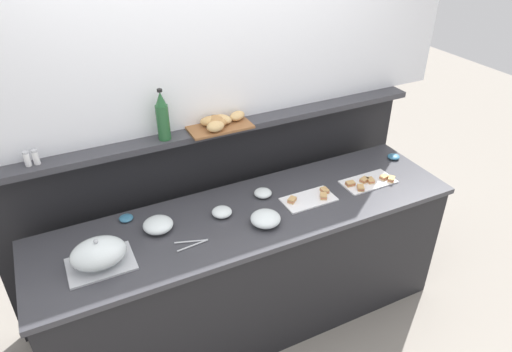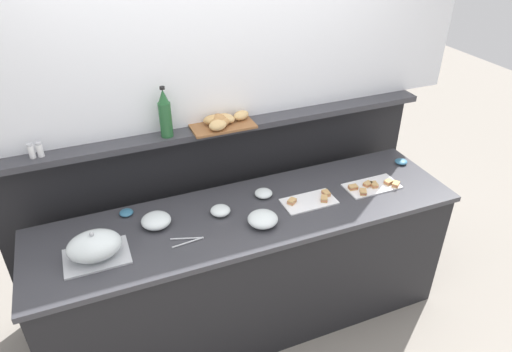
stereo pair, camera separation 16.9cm
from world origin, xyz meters
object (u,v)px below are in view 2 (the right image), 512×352
(glass_bowl_small, at_px, (264,194))
(pepper_shaker, at_px, (40,150))
(serving_cloche, at_px, (94,247))
(glass_bowl_extra, at_px, (220,211))
(bread_basket, at_px, (222,121))
(sandwich_platter_front, at_px, (373,186))
(glass_bowl_large, at_px, (156,221))
(condiment_bowl_cream, at_px, (401,162))
(serving_tongs, at_px, (188,240))
(sandwich_platter_rear, at_px, (310,201))
(salt_shaker, at_px, (31,151))
(wine_bottle_green, at_px, (165,114))
(glass_bowl_medium, at_px, (263,219))
(condiment_bowl_red, at_px, (126,213))

(glass_bowl_small, distance_m, pepper_shaker, 1.33)
(glass_bowl_small, height_order, pepper_shaker, pepper_shaker)
(serving_cloche, distance_m, glass_bowl_extra, 0.75)
(bread_basket, bearing_deg, sandwich_platter_front, -28.85)
(glass_bowl_large, distance_m, glass_bowl_small, 0.70)
(sandwich_platter_front, distance_m, glass_bowl_large, 1.40)
(condiment_bowl_cream, xyz_separation_m, serving_tongs, (-1.63, -0.26, -0.01))
(serving_cloche, bearing_deg, sandwich_platter_rear, 1.26)
(serving_tongs, relative_size, salt_shaker, 2.15)
(serving_tongs, bearing_deg, wine_bottle_green, 84.83)
(sandwich_platter_rear, height_order, serving_tongs, sandwich_platter_rear)
(serving_tongs, bearing_deg, condiment_bowl_cream, 9.05)
(glass_bowl_medium, distance_m, glass_bowl_extra, 0.27)
(glass_bowl_extra, height_order, salt_shaker, salt_shaker)
(glass_bowl_medium, distance_m, condiment_bowl_red, 0.82)
(serving_cloche, height_order, glass_bowl_extra, serving_cloche)
(sandwich_platter_front, height_order, serving_tongs, sandwich_platter_front)
(serving_tongs, xyz_separation_m, pepper_shaker, (-0.66, 0.57, 0.43))
(salt_shaker, bearing_deg, glass_bowl_medium, -26.72)
(serving_cloche, distance_m, glass_bowl_large, 0.39)
(glass_bowl_extra, xyz_separation_m, condiment_bowl_cream, (1.39, 0.09, -0.01))
(serving_cloche, height_order, glass_bowl_medium, serving_cloche)
(glass_bowl_small, bearing_deg, sandwich_platter_front, -14.12)
(condiment_bowl_red, distance_m, salt_shaker, 0.63)
(wine_bottle_green, height_order, salt_shaker, wine_bottle_green)
(glass_bowl_large, height_order, glass_bowl_small, glass_bowl_large)
(glass_bowl_large, height_order, serving_tongs, glass_bowl_large)
(glass_bowl_small, distance_m, condiment_bowl_cream, 1.07)
(sandwich_platter_rear, height_order, glass_bowl_small, glass_bowl_small)
(serving_cloche, height_order, serving_tongs, serving_cloche)
(glass_bowl_large, distance_m, salt_shaker, 0.79)
(sandwich_platter_rear, bearing_deg, glass_bowl_small, 145.58)
(sandwich_platter_rear, relative_size, serving_tongs, 1.80)
(condiment_bowl_red, bearing_deg, glass_bowl_large, -49.65)
(glass_bowl_large, bearing_deg, condiment_bowl_cream, 1.67)
(glass_bowl_extra, relative_size, salt_shaker, 1.39)
(condiment_bowl_cream, relative_size, pepper_shaker, 1.00)
(wine_bottle_green, height_order, bread_basket, wine_bottle_green)
(sandwich_platter_rear, bearing_deg, glass_bowl_extra, 170.52)
(pepper_shaker, bearing_deg, glass_bowl_small, -14.54)
(glass_bowl_large, bearing_deg, serving_cloche, -156.14)
(condiment_bowl_cream, relative_size, wine_bottle_green, 0.28)
(sandwich_platter_front, height_order, bread_basket, bread_basket)
(condiment_bowl_cream, bearing_deg, glass_bowl_medium, -167.02)
(glass_bowl_extra, bearing_deg, wine_bottle_green, 117.89)
(serving_cloche, distance_m, wine_bottle_green, 0.86)
(glass_bowl_small, relative_size, pepper_shaker, 1.30)
(bread_basket, bearing_deg, condiment_bowl_red, -166.06)
(glass_bowl_medium, bearing_deg, sandwich_platter_front, 6.01)
(sandwich_platter_front, bearing_deg, glass_bowl_large, 174.44)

